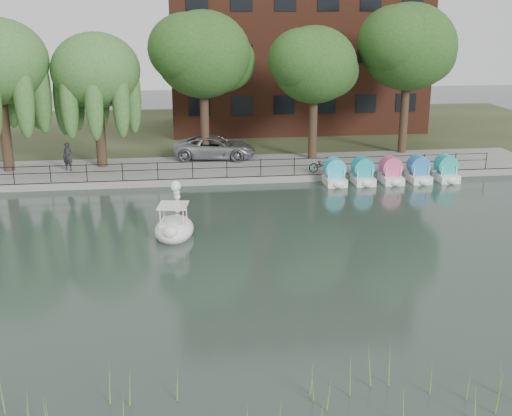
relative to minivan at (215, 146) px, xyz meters
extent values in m
plane|color=#3A4943|center=(0.35, -18.19, -1.24)|extent=(120.00, 120.00, 0.00)
cube|color=gray|center=(0.35, -2.19, -1.04)|extent=(40.00, 6.00, 0.40)
cube|color=gray|center=(0.35, -5.14, -1.04)|extent=(40.00, 0.25, 0.40)
cube|color=#47512D|center=(0.35, 11.81, -1.06)|extent=(60.00, 22.00, 0.36)
cylinder|color=black|center=(0.35, -4.94, 0.11)|extent=(32.00, 0.04, 0.04)
cylinder|color=black|center=(0.35, -4.94, -0.29)|extent=(32.00, 0.04, 0.04)
cylinder|color=black|center=(0.35, -4.94, -0.34)|extent=(0.05, 0.05, 1.00)
cube|color=#4C1E16|center=(7.35, 11.81, 8.12)|extent=(20.00, 10.00, 18.00)
cylinder|color=#473323|center=(-12.65, -1.69, 1.26)|extent=(0.60, 0.60, 4.20)
cylinder|color=#473323|center=(-7.15, -1.19, 1.06)|extent=(0.60, 0.60, 3.80)
ellipsoid|color=#54873D|center=(-7.15, -1.19, 5.05)|extent=(5.32, 5.32, 4.52)
cylinder|color=#473323|center=(-0.65, -0.19, 1.41)|extent=(0.60, 0.60, 4.50)
ellipsoid|color=#3A6024|center=(-0.65, -0.19, 5.86)|extent=(6.00, 6.00, 5.10)
cylinder|color=#473323|center=(6.35, -0.69, 1.18)|extent=(0.60, 0.60, 4.05)
ellipsoid|color=#3A6024|center=(6.35, -0.69, 5.19)|extent=(5.40, 5.40, 4.59)
cylinder|color=#473323|center=(12.85, 0.31, 1.52)|extent=(0.60, 0.60, 4.72)
ellipsoid|color=#3A6024|center=(12.85, 0.31, 6.19)|extent=(6.30, 6.30, 5.36)
imported|color=gray|center=(0.00, 0.00, 0.00)|extent=(3.71, 6.43, 1.69)
imported|color=gray|center=(6.17, -4.51, -0.34)|extent=(0.79, 1.78, 1.00)
imported|color=black|center=(-9.05, -2.20, 0.15)|extent=(0.85, 0.72, 1.98)
ellipsoid|color=white|center=(-2.80, -13.76, -0.94)|extent=(2.11, 2.97, 0.61)
cube|color=white|center=(-2.82, -13.86, -0.63)|extent=(1.28, 1.37, 0.31)
cube|color=white|center=(-2.81, -13.81, 0.21)|extent=(1.46, 1.54, 0.06)
ellipsoid|color=white|center=(-2.97, -14.92, -0.68)|extent=(0.71, 0.59, 0.57)
sphere|color=white|center=(-2.67, -12.85, 0.84)|extent=(0.49, 0.49, 0.49)
cone|color=black|center=(-2.62, -12.53, 0.81)|extent=(0.24, 0.29, 0.20)
cylinder|color=yellow|center=(-2.64, -12.67, 0.82)|extent=(0.28, 0.14, 0.26)
cube|color=white|center=(6.54, -6.00, -1.02)|extent=(1.15, 1.70, 0.44)
cylinder|color=#2CBEDA|center=(6.54, -5.90, -0.29)|extent=(0.90, 1.20, 0.90)
cube|color=white|center=(8.24, -6.00, -1.02)|extent=(1.15, 1.70, 0.44)
cylinder|color=#1C9FAF|center=(8.24, -5.90, -0.29)|extent=(0.90, 1.20, 0.90)
cube|color=white|center=(9.94, -6.00, -1.02)|extent=(1.15, 1.70, 0.44)
cylinder|color=#DC5182|center=(9.94, -5.90, -0.29)|extent=(0.90, 1.20, 0.90)
cube|color=white|center=(11.64, -6.00, -1.02)|extent=(1.15, 1.70, 0.44)
cylinder|color=#2C7ACB|center=(11.64, -5.90, -0.29)|extent=(0.90, 1.20, 0.90)
cube|color=white|center=(13.34, -6.00, -1.02)|extent=(1.15, 1.70, 0.44)
cylinder|color=teal|center=(13.34, -5.90, -0.29)|extent=(0.90, 1.20, 0.90)
camera|label=1|loc=(-2.70, -41.25, 8.51)|focal=45.00mm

